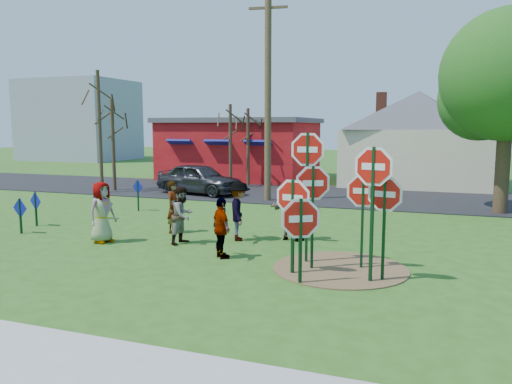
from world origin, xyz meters
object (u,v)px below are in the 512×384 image
person_a (102,212)px  leafy_tree (512,82)px  suv (199,179)px  utility_pole (268,87)px  stop_sign_a (293,206)px  stop_sign_c (373,183)px  person_b (174,207)px  stop_sign_d (363,198)px  stop_sign_b (307,164)px

person_a → leafy_tree: 15.46m
suv → utility_pole: bearing=-90.2°
stop_sign_a → stop_sign_c: stop_sign_c is taller
stop_sign_a → person_a: stop_sign_a is taller
person_b → utility_pole: (0.64, 7.51, 4.26)m
stop_sign_c → person_b: size_ratio=1.86×
person_a → utility_pole: bearing=2.0°
stop_sign_a → person_b: bearing=156.0°
stop_sign_c → suv: size_ratio=0.69×
stop_sign_a → leafy_tree: (5.57, 10.48, 3.43)m
stop_sign_a → person_b: stop_sign_a is taller
utility_pole → leafy_tree: (9.70, -0.11, -0.07)m
stop_sign_d → person_b: bearing=159.9°
stop_sign_b → suv: 13.27m
stop_sign_b → person_b: stop_sign_b is taller
stop_sign_b → person_b: (-4.83, 2.03, -1.64)m
person_b → utility_pole: bearing=-0.4°
stop_sign_a → stop_sign_d: stop_sign_d is taller
suv → leafy_tree: size_ratio=0.57×
stop_sign_b → utility_pole: 10.74m
stop_sign_b → person_a: (-6.13, 0.12, -1.57)m
person_b → suv: (-3.24, 8.38, -0.03)m
person_a → stop_sign_d: bearing=-77.9°
stop_sign_a → person_b: (-4.77, 3.08, -0.76)m
stop_sign_d → suv: stop_sign_d is taller
person_b → utility_pole: utility_pole is taller
stop_sign_a → suv: 14.00m
person_a → suv: 10.47m
stop_sign_d → suv: size_ratio=0.54×
stop_sign_d → person_a: bearing=177.2°
stop_sign_c → utility_pole: (-5.89, 10.60, 2.91)m
person_a → suv: person_a is taller
stop_sign_d → utility_pole: (-5.56, 9.61, 3.39)m
stop_sign_b → leafy_tree: 11.21m
stop_sign_c → stop_sign_d: stop_sign_c is taller
stop_sign_c → leafy_tree: size_ratio=0.40×
person_b → utility_pole: 8.65m
stop_sign_d → suv: bearing=130.7°
leafy_tree → suv: bearing=175.9°
stop_sign_d → leafy_tree: size_ratio=0.31×
suv → utility_pole: utility_pole is taller
stop_sign_d → person_a: 7.54m
stop_sign_d → person_b: (-6.20, 2.10, -0.87)m
utility_pole → leafy_tree: 9.70m
stop_sign_c → person_b: stop_sign_c is taller
stop_sign_b → leafy_tree: (5.50, 9.43, 2.55)m
person_b → stop_sign_c: bearing=-110.9°
person_a → leafy_tree: size_ratio=0.23×
stop_sign_c → stop_sign_d: size_ratio=1.29×
stop_sign_b → person_a: stop_sign_b is taller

